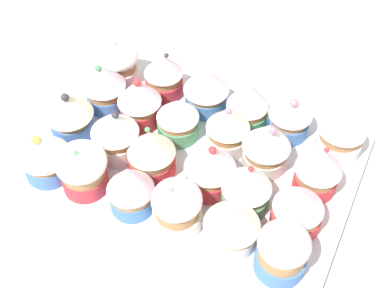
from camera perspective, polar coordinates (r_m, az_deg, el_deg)
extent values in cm
cube|color=beige|center=(72.42, 0.00, -2.94)|extent=(180.00, 180.00, 3.00)
cube|color=silver|center=(70.77, 0.00, -1.90)|extent=(42.52, 29.48, 1.20)
cylinder|color=#477AC6|center=(70.43, -15.39, -2.35)|extent=(6.10, 6.10, 2.46)
cylinder|color=#AD7F51|center=(69.13, -15.68, -1.46)|extent=(5.76, 5.76, 1.00)
cone|color=white|center=(67.46, -16.07, -0.25)|extent=(6.59, 6.59, 3.51)
sphere|color=#EAD64C|center=(66.17, -16.68, 0.40)|extent=(1.14, 1.14, 1.14)
cylinder|color=#D1333D|center=(67.94, -11.55, -3.86)|extent=(5.85, 5.85, 2.46)
cylinder|color=#AD7F51|center=(66.52, -11.79, -2.92)|extent=(5.43, 5.43, 1.16)
ellipsoid|color=white|center=(65.11, -12.04, -1.93)|extent=(6.48, 6.48, 4.18)
sphere|color=#4CB266|center=(63.45, -12.50, -1.04)|extent=(0.73, 0.73, 0.73)
cylinder|color=#477AC6|center=(65.21, -6.54, -6.12)|extent=(5.48, 5.48, 2.37)
cylinder|color=#AD7F51|center=(63.75, -6.68, -5.21)|extent=(5.18, 5.18, 1.22)
cone|color=silver|center=(61.68, -6.89, -3.82)|extent=(5.83, 5.83, 3.93)
cylinder|color=white|center=(63.47, -1.61, -8.03)|extent=(5.96, 5.96, 2.32)
cylinder|color=#AD7F51|center=(61.88, -1.64, -7.08)|extent=(5.25, 5.25, 1.48)
ellipsoid|color=silver|center=(60.32, -1.68, -6.09)|extent=(6.00, 6.00, 3.81)
sphere|color=pink|center=(58.88, -2.27, -5.06)|extent=(0.68, 0.68, 0.68)
cylinder|color=white|center=(62.22, 4.22, -9.91)|extent=(6.11, 6.11, 2.49)
cylinder|color=#AD7F51|center=(60.65, 4.32, -9.03)|extent=(5.49, 5.49, 1.17)
cone|color=#F4EDC6|center=(58.91, 4.43, -7.98)|extent=(6.58, 6.58, 2.96)
cylinder|color=#477AC6|center=(61.23, 9.56, -12.50)|extent=(5.84, 5.84, 2.47)
cylinder|color=#AD7F51|center=(59.48, 9.81, -11.58)|extent=(5.34, 5.34, 1.56)
ellipsoid|color=silver|center=(57.83, 10.06, -10.65)|extent=(5.89, 5.89, 3.82)
cylinder|color=#477AC6|center=(74.41, -12.90, 1.95)|extent=(5.89, 5.89, 2.48)
cylinder|color=#AD7F51|center=(73.12, -13.14, 2.91)|extent=(5.34, 5.34, 1.15)
cone|color=#F4EDC6|center=(71.45, -13.48, 4.23)|extent=(6.57, 6.57, 3.63)
sphere|color=#333338|center=(70.03, -13.69, 4.95)|extent=(1.09, 1.09, 1.09)
cylinder|color=white|center=(70.62, -8.16, -0.23)|extent=(5.77, 5.77, 2.73)
cylinder|color=#AD7F51|center=(69.03, -8.35, 0.91)|extent=(5.23, 5.23, 1.53)
cone|color=white|center=(67.24, -8.58, 2.29)|extent=(6.35, 6.35, 3.36)
sphere|color=#333338|center=(66.04, -8.39, 3.16)|extent=(0.99, 0.99, 0.99)
cylinder|color=#D1333D|center=(68.41, -4.34, -2.18)|extent=(6.10, 6.10, 2.37)
cylinder|color=#AD7F51|center=(66.99, -4.43, -1.21)|extent=(5.82, 5.82, 1.27)
cone|color=#F4EDC6|center=(65.09, -4.56, 0.19)|extent=(6.24, 6.24, 3.73)
sphere|color=#4CB266|center=(64.14, -4.90, 1.57)|extent=(0.69, 0.69, 0.69)
cylinder|color=#D1333D|center=(66.48, 1.92, -3.98)|extent=(5.94, 5.94, 2.59)
cylinder|color=#AD7F51|center=(64.87, 1.96, -2.91)|extent=(5.44, 5.44, 1.45)
cone|color=silver|center=(63.02, 2.02, -1.59)|extent=(6.49, 6.49, 3.27)
sphere|color=red|center=(61.89, 2.26, -0.71)|extent=(1.00, 1.00, 1.00)
cylinder|color=#4C9E6B|center=(65.25, 5.80, -6.00)|extent=(5.95, 5.95, 2.33)
cylinder|color=#AD7F51|center=(63.73, 5.93, -5.05)|extent=(5.33, 5.33, 1.41)
cone|color=white|center=(61.60, 6.12, -3.62)|extent=(6.15, 6.15, 3.88)
sphere|color=red|center=(60.06, 6.45, -2.72)|extent=(0.75, 0.75, 0.75)
cylinder|color=#D1333D|center=(64.55, 11.20, -8.02)|extent=(6.08, 6.08, 2.32)
cylinder|color=#AD7F51|center=(63.06, 11.44, -7.13)|extent=(5.72, 5.72, 1.29)
cone|color=silver|center=(61.34, 11.74, -6.04)|extent=(6.09, 6.09, 2.94)
cylinder|color=#477AC6|center=(77.17, -9.29, 4.83)|extent=(5.62, 5.62, 2.47)
cylinder|color=#AD7F51|center=(75.81, -9.47, 5.90)|extent=(5.26, 5.26, 1.49)
cone|color=silver|center=(74.07, -9.73, 7.36)|extent=(6.16, 6.16, 3.72)
sphere|color=#4CB266|center=(72.70, -10.24, 8.15)|extent=(0.82, 0.82, 0.82)
cylinder|color=#D1333D|center=(74.19, -5.60, 3.26)|extent=(5.57, 5.57, 2.80)
cylinder|color=#AD7F51|center=(72.76, -5.72, 4.36)|extent=(5.17, 5.17, 1.23)
cone|color=silver|center=(71.05, -5.87, 5.77)|extent=(6.13, 6.13, 3.71)
sphere|color=red|center=(69.79, -5.99, 6.68)|extent=(1.14, 1.14, 1.14)
cylinder|color=#4C9E6B|center=(72.24, -1.52, 1.71)|extent=(5.73, 5.73, 2.44)
cylinder|color=#AD7F51|center=(70.93, -1.55, 2.68)|extent=(5.17, 5.17, 1.13)
cone|color=white|center=(69.43, -1.59, 3.86)|extent=(5.81, 5.81, 3.04)
cylinder|color=white|center=(70.78, 3.84, 0.40)|extent=(5.74, 5.74, 2.65)
cylinder|color=#AD7F51|center=(69.28, 3.92, 1.49)|extent=(5.25, 5.25, 1.37)
cone|color=#F4EDC6|center=(67.49, 4.03, 2.88)|extent=(5.87, 5.87, 3.51)
sphere|color=pink|center=(66.06, 3.96, 3.62)|extent=(0.83, 0.83, 0.83)
cylinder|color=white|center=(69.33, 7.89, -1.63)|extent=(5.88, 5.88, 2.44)
cylinder|color=#AD7F51|center=(67.85, 8.06, -0.60)|extent=(5.50, 5.50, 1.43)
cone|color=white|center=(65.85, 8.30, 0.89)|extent=(6.28, 6.28, 3.91)
sphere|color=pink|center=(64.07, 8.81, 1.46)|extent=(1.01, 1.01, 1.01)
cylinder|color=#D1333D|center=(68.24, 13.23, -4.06)|extent=(5.48, 5.48, 2.33)
cylinder|color=#AD7F51|center=(66.76, 13.52, -3.09)|extent=(5.10, 5.10, 1.48)
cone|color=silver|center=(64.83, 13.91, -1.73)|extent=(5.89, 5.89, 3.57)
sphere|color=red|center=(63.78, 14.49, -0.64)|extent=(0.66, 0.66, 0.66)
cylinder|color=white|center=(81.15, -7.86, 7.62)|extent=(5.66, 5.66, 2.26)
cylinder|color=#AD7F51|center=(80.02, -7.99, 8.54)|extent=(5.10, 5.10, 1.20)
ellipsoid|color=white|center=(78.89, -8.13, 9.51)|extent=(6.17, 6.17, 3.87)
sphere|color=pink|center=(78.06, -8.40, 10.69)|extent=(0.83, 0.83, 0.83)
cylinder|color=#D1333D|center=(78.25, -3.05, 6.29)|extent=(5.57, 5.57, 2.46)
cylinder|color=#AD7F51|center=(76.94, -3.10, 7.35)|extent=(4.92, 4.92, 1.44)
cone|color=silver|center=(75.40, -3.18, 8.66)|extent=(5.71, 5.71, 3.22)
sphere|color=#333338|center=(74.54, -2.80, 9.64)|extent=(0.67, 0.67, 0.67)
cylinder|color=#477AC6|center=(75.93, 1.52, 4.71)|extent=(5.97, 5.97, 2.50)
cylinder|color=#AD7F51|center=(74.69, 1.55, 5.68)|extent=(5.54, 5.54, 1.06)
cone|color=silver|center=(73.32, 1.58, 6.81)|extent=(6.52, 6.52, 2.95)
cylinder|color=#4C9E6B|center=(74.06, 5.92, 2.92)|extent=(5.80, 5.80, 2.45)
cylinder|color=#AD7F51|center=(72.76, 6.03, 3.90)|extent=(5.35, 5.35, 1.18)
cone|color=silver|center=(70.98, 6.20, 5.34)|extent=(5.83, 5.83, 3.90)
cylinder|color=#477AC6|center=(73.70, 10.43, 1.87)|extent=(5.56, 5.56, 2.38)
cylinder|color=#AD7F51|center=(72.38, 10.63, 2.86)|extent=(4.93, 4.93, 1.29)
cone|color=white|center=(70.90, 10.87, 4.02)|extent=(5.93, 5.93, 2.92)
sphere|color=pink|center=(69.59, 11.05, 4.42)|extent=(1.17, 1.17, 1.17)
cylinder|color=white|center=(72.98, 15.62, 0.03)|extent=(6.18, 6.18, 2.57)
cylinder|color=#AD7F51|center=(71.48, 15.96, 1.11)|extent=(5.46, 5.46, 1.57)
cone|color=white|center=(69.74, 16.38, 2.44)|extent=(6.32, 6.32, 3.33)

